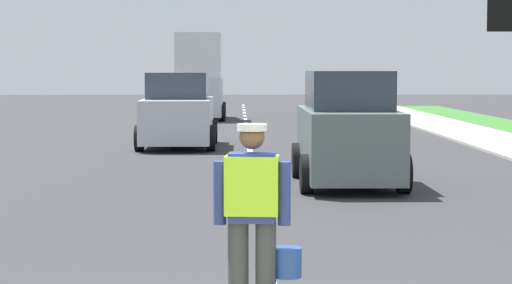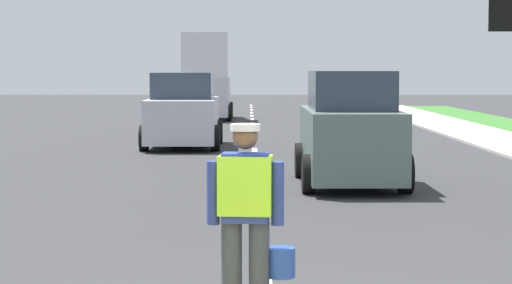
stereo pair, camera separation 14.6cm
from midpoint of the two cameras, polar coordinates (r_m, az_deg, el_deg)
ground_plane at (r=28.32m, az=0.02°, el=0.06°), size 96.00×96.00×0.00m
lane_center_line at (r=32.50m, az=-0.04°, el=0.64°), size 0.14×46.40×0.01m
road_worker at (r=8.36m, az=0.04°, el=-3.99°), size 0.77×0.36×1.67m
delivery_truck at (r=39.89m, az=-2.87°, el=3.64°), size 2.16×4.60×3.54m
car_outgoing_ahead at (r=17.71m, az=5.80°, el=0.57°), size 1.88×3.93×2.09m
car_oncoming_second at (r=26.12m, az=-4.17°, el=1.74°), size 2.06×4.00×2.02m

